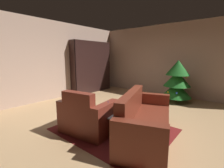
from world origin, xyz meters
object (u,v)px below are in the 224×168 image
object	(u,v)px
couch_red	(144,122)
book_stack_on_table	(119,111)
coffee_table	(117,114)
bottle_on_table	(108,109)
bookshelf_unit	(94,67)
decorated_tree	(177,81)
armchair_red	(88,117)

from	to	relation	value
couch_red	book_stack_on_table	distance (m)	0.52
coffee_table	bottle_on_table	bearing A→B (deg)	-117.91
bookshelf_unit	coffee_table	distance (m)	4.04
couch_red	bottle_on_table	distance (m)	0.73
coffee_table	book_stack_on_table	distance (m)	0.09
decorated_tree	bottle_on_table	bearing A→B (deg)	-95.51
couch_red	bottle_on_table	bearing A→B (deg)	-152.46
coffee_table	decorated_tree	world-z (taller)	decorated_tree
couch_red	decorated_tree	distance (m)	2.94
couch_red	bottle_on_table	xyz separation A→B (m)	(-0.62, -0.33, 0.21)
book_stack_on_table	bottle_on_table	bearing A→B (deg)	-128.67
bookshelf_unit	decorated_tree	world-z (taller)	bookshelf_unit
bookshelf_unit	couch_red	size ratio (longest dim) A/B	1.05
armchair_red	coffee_table	distance (m)	0.61
book_stack_on_table	decorated_tree	distance (m)	3.06
bookshelf_unit	bottle_on_table	xyz separation A→B (m)	(3.07, -2.60, -0.54)
bookshelf_unit	decorated_tree	size ratio (longest dim) A/B	1.53
coffee_table	bottle_on_table	distance (m)	0.23
bookshelf_unit	couch_red	xyz separation A→B (m)	(3.69, -2.27, -0.76)
book_stack_on_table	bottle_on_table	xyz separation A→B (m)	(-0.14, -0.18, 0.06)
bookshelf_unit	decorated_tree	xyz separation A→B (m)	(3.38, 0.62, -0.33)
coffee_table	couch_red	bearing A→B (deg)	16.43
armchair_red	book_stack_on_table	world-z (taller)	armchair_red
bookshelf_unit	armchair_red	distance (m)	3.94
bottle_on_table	couch_red	bearing A→B (deg)	27.54
bookshelf_unit	coffee_table	size ratio (longest dim) A/B	3.15
bookshelf_unit	book_stack_on_table	bearing A→B (deg)	-36.99
armchair_red	decorated_tree	size ratio (longest dim) A/B	0.80
coffee_table	book_stack_on_table	size ratio (longest dim) A/B	3.11
bookshelf_unit	coffee_table	bearing A→B (deg)	-37.59
coffee_table	bottle_on_table	world-z (taller)	bottle_on_table
coffee_table	bottle_on_table	size ratio (longest dim) A/B	2.75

